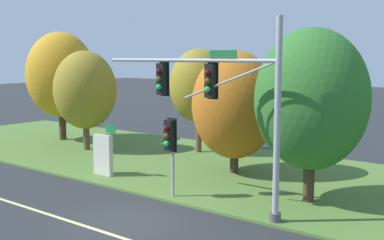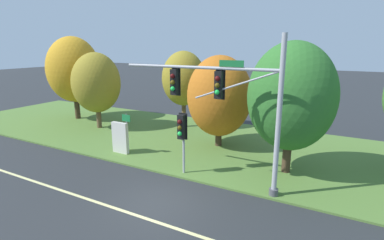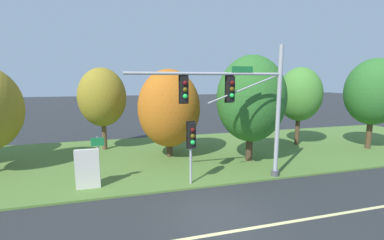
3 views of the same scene
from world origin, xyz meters
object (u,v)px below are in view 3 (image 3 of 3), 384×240
at_px(tree_behind_signpost, 102,97).
at_px(tree_tall_centre, 251,99).
at_px(tree_furthest_back, 373,92).
at_px(tree_mid_verge, 169,108).
at_px(pedestrian_signal_near_kerb, 192,139).
at_px(tree_right_far, 300,95).
at_px(route_sign_post, 98,156).
at_px(info_kiosk, 88,169).
at_px(traffic_signal_mast, 240,100).

xyz_separation_m(tree_behind_signpost, tree_tall_centre, (9.11, -5.21, 0.08)).
bearing_deg(tree_furthest_back, tree_mid_verge, 172.49).
relative_size(pedestrian_signal_near_kerb, tree_mid_verge, 0.54).
relative_size(tree_right_far, tree_furthest_back, 0.91).
bearing_deg(tree_right_far, route_sign_post, -162.69).
distance_m(tree_right_far, info_kiosk, 16.01).
bearing_deg(pedestrian_signal_near_kerb, tree_furthest_back, 11.84).
xyz_separation_m(tree_tall_centre, tree_right_far, (5.60, 2.67, 0.05)).
height_order(tree_behind_signpost, tree_tall_centre, tree_tall_centre).
distance_m(tree_behind_signpost, tree_tall_centre, 10.50).
xyz_separation_m(tree_right_far, tree_furthest_back, (4.42, -2.42, 0.24)).
bearing_deg(tree_mid_verge, route_sign_post, -135.75).
relative_size(traffic_signal_mast, tree_tall_centre, 1.19).
xyz_separation_m(route_sign_post, tree_right_far, (14.53, 4.53, 2.44)).
height_order(route_sign_post, tree_tall_centre, tree_tall_centre).
height_order(traffic_signal_mast, pedestrian_signal_near_kerb, traffic_signal_mast).
height_order(tree_right_far, tree_furthest_back, tree_furthest_back).
xyz_separation_m(traffic_signal_mast, pedestrian_signal_near_kerb, (-2.47, 0.04, -1.83)).
relative_size(pedestrian_signal_near_kerb, info_kiosk, 1.66).
bearing_deg(info_kiosk, route_sign_post, 7.27).
distance_m(tree_mid_verge, tree_furthest_back, 14.95).
relative_size(tree_behind_signpost, tree_mid_verge, 1.03).
height_order(tree_furthest_back, info_kiosk, tree_furthest_back).
bearing_deg(pedestrian_signal_near_kerb, tree_right_far, 28.30).
bearing_deg(tree_tall_centre, tree_behind_signpost, 150.27).
bearing_deg(route_sign_post, traffic_signal_mast, -8.32).
bearing_deg(tree_furthest_back, tree_behind_signpost, 165.48).
xyz_separation_m(traffic_signal_mast, tree_furthest_back, (12.13, 3.11, 0.11)).
xyz_separation_m(traffic_signal_mast, info_kiosk, (-7.33, 0.93, -3.17)).
bearing_deg(tree_mid_verge, tree_furthest_back, -7.51).
height_order(route_sign_post, info_kiosk, route_sign_post).
height_order(tree_tall_centre, tree_furthest_back, tree_furthest_back).
height_order(pedestrian_signal_near_kerb, tree_behind_signpost, tree_behind_signpost).
height_order(tree_behind_signpost, tree_mid_verge, tree_behind_signpost).
bearing_deg(traffic_signal_mast, tree_right_far, 35.64).
relative_size(pedestrian_signal_near_kerb, tree_behind_signpost, 0.53).
bearing_deg(tree_right_far, tree_furthest_back, -28.71).
bearing_deg(route_sign_post, tree_furthest_back, 6.35).
height_order(route_sign_post, tree_behind_signpost, tree_behind_signpost).
height_order(tree_tall_centre, tree_right_far, tree_tall_centre).
relative_size(traffic_signal_mast, route_sign_post, 3.20).
xyz_separation_m(tree_tall_centre, tree_furthest_back, (10.02, 0.25, 0.29)).
distance_m(tree_right_far, tree_furthest_back, 5.05).
relative_size(tree_behind_signpost, tree_tall_centre, 0.90).
distance_m(tree_furthest_back, info_kiosk, 19.85).
height_order(tree_behind_signpost, info_kiosk, tree_behind_signpost).
distance_m(traffic_signal_mast, tree_right_far, 9.49).
bearing_deg(tree_mid_verge, tree_behind_signpost, 145.33).
bearing_deg(info_kiosk, tree_mid_verge, 41.45).
xyz_separation_m(tree_furthest_back, info_kiosk, (-19.46, -2.17, -3.29)).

